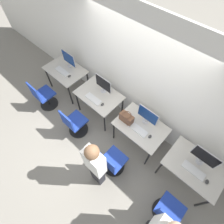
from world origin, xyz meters
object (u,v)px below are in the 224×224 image
at_px(mouse_far_right, 207,182).
at_px(office_chair_left, 75,124).
at_px(office_chair_right, 112,162).
at_px(office_chair_far_right, 168,212).
at_px(monitor_far_right, 205,157).
at_px(keyboard_far_left, 62,71).
at_px(monitor_left, 103,84).
at_px(person_right, 96,166).
at_px(handbag, 127,118).
at_px(monitor_right, 148,116).
at_px(office_chair_far_left, 44,97).
at_px(monitor_far_left, 69,59).
at_px(mouse_far_left, 69,76).
at_px(mouse_right, 150,137).
at_px(keyboard_right, 138,129).
at_px(mouse_left, 102,104).
at_px(keyboard_left, 93,99).
at_px(keyboard_far_right, 194,170).

bearing_deg(mouse_far_right, office_chair_left, -165.94).
distance_m(office_chair_right, office_chair_far_right, 1.33).
bearing_deg(monitor_far_right, office_chair_left, -159.40).
bearing_deg(office_chair_far_right, monitor_far_right, 94.33).
xyz_separation_m(keyboard_far_left, office_chair_far_right, (3.82, -0.79, -0.38)).
bearing_deg(monitor_left, office_chair_right, -40.28).
relative_size(office_chair_left, mouse_far_right, 10.17).
bearing_deg(mouse_far_right, person_right, -144.22).
bearing_deg(handbag, office_chair_right, -68.30).
bearing_deg(monitor_right, office_chair_far_left, -158.37).
relative_size(monitor_far_left, monitor_right, 1.00).
bearing_deg(monitor_far_left, office_chair_right, -23.28).
height_order(monitor_far_left, office_chair_left, monitor_far_left).
bearing_deg(handbag, monitor_far_right, 9.02).
bearing_deg(monitor_right, keyboard_far_left, -174.13).
relative_size(keyboard_far_left, mouse_far_left, 4.69).
relative_size(mouse_far_right, office_chair_far_right, 0.10).
bearing_deg(mouse_right, monitor_left, 170.95).
xyz_separation_m(keyboard_right, person_right, (-0.07, -1.14, 0.19)).
distance_m(mouse_left, keyboard_right, 0.98).
bearing_deg(keyboard_right, monitor_left, 167.68).
xyz_separation_m(mouse_left, keyboard_right, (0.98, 0.05, -0.01)).
bearing_deg(office_chair_far_right, monitor_right, 141.78).
relative_size(monitor_left, keyboard_left, 1.10).
height_order(mouse_far_left, handbag, handbag).
bearing_deg(monitor_far_right, keyboard_right, -168.84).
xyz_separation_m(office_chair_far_left, keyboard_far_right, (3.74, 0.74, 0.38)).
height_order(monitor_far_left, keyboard_far_right, monitor_far_left).
bearing_deg(monitor_far_right, monitor_right, 178.96).
distance_m(monitor_far_left, mouse_left, 1.57).
height_order(keyboard_far_left, mouse_far_left, mouse_far_left).
bearing_deg(person_right, keyboard_right, 86.68).
xyz_separation_m(person_right, mouse_far_right, (1.58, 1.14, -0.18)).
bearing_deg(office_chair_right, office_chair_far_left, 178.62).
xyz_separation_m(mouse_left, monitor_right, (0.98, 0.31, 0.21)).
xyz_separation_m(mouse_left, office_chair_left, (-0.30, -0.66, -0.38)).
bearing_deg(mouse_left, mouse_far_left, 176.94).
bearing_deg(person_right, keyboard_far_right, 41.53).
xyz_separation_m(monitor_far_left, office_chair_right, (2.49, -1.07, -0.60)).
bearing_deg(mouse_far_left, keyboard_right, -0.52).
distance_m(mouse_left, office_chair_far_right, 2.45).
bearing_deg(mouse_far_left, office_chair_far_right, -12.66).
distance_m(keyboard_right, mouse_far_right, 1.52).
bearing_deg(keyboard_far_left, handbag, -0.38).
xyz_separation_m(keyboard_left, office_chair_far_right, (2.58, -0.71, -0.38)).
height_order(office_chair_far_left, keyboard_left, office_chair_far_left).
height_order(office_chair_far_left, mouse_right, office_chair_far_left).
xyz_separation_m(monitor_left, keyboard_far_right, (2.50, -0.25, -0.22)).
height_order(keyboard_left, keyboard_far_right, same).
bearing_deg(office_chair_far_right, mouse_left, 162.47).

